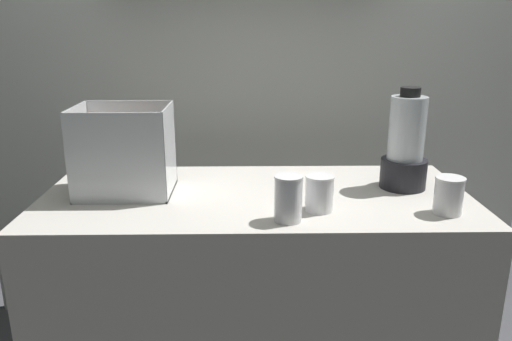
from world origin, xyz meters
TOP-DOWN VIEW (x-y plane):
  - counter at (0.00, 0.00)m, footprint 1.40×0.64m
  - back_wall_unit at (-0.00, 0.77)m, footprint 2.60×0.24m
  - carrot_display_bin at (-0.42, 0.03)m, footprint 0.30×0.24m
  - blender_pitcher at (0.50, 0.06)m, footprint 0.15×0.15m
  - juice_cup_pomegranate_far_left at (0.09, -0.23)m, footprint 0.08×0.08m
  - juice_cup_mango_left at (0.19, -0.15)m, footprint 0.09×0.09m
  - juice_cup_carrot_middle at (0.56, -0.18)m, footprint 0.09×0.09m

SIDE VIEW (x-z plane):
  - counter at x=0.00m, z-range 0.00..0.90m
  - juice_cup_carrot_middle at x=0.56m, z-range 0.89..1.00m
  - juice_cup_mango_left at x=0.19m, z-range 0.89..1.00m
  - juice_cup_pomegranate_far_left at x=0.09m, z-range 0.89..1.03m
  - carrot_display_bin at x=-0.42m, z-range 0.84..1.13m
  - blender_pitcher at x=0.50m, z-range 0.87..1.21m
  - back_wall_unit at x=0.00m, z-range 0.01..2.51m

